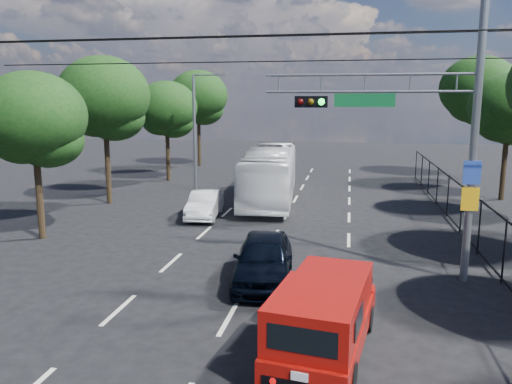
% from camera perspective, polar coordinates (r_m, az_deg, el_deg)
% --- Properties ---
extents(lane_markings, '(6.12, 38.00, 0.01)m').
position_cam_1_polar(lane_markings, '(22.47, 2.89, -3.73)').
color(lane_markings, beige).
rests_on(lane_markings, ground).
extents(signal_mast, '(6.43, 0.39, 9.50)m').
position_cam_1_polar(signal_mast, '(15.78, 19.57, 8.93)').
color(signal_mast, slate).
rests_on(signal_mast, ground).
extents(streetlight_left, '(2.09, 0.22, 7.08)m').
position_cam_1_polar(streetlight_left, '(31.04, -6.76, 7.48)').
color(streetlight_left, slate).
rests_on(streetlight_left, ground).
extents(utility_wires, '(22.00, 5.04, 0.74)m').
position_cam_1_polar(utility_wires, '(16.78, 0.64, 16.38)').
color(utility_wires, black).
rests_on(utility_wires, ground).
extents(fence_right, '(0.06, 34.03, 2.00)m').
position_cam_1_polar(fence_right, '(20.81, 23.43, -2.83)').
color(fence_right, black).
rests_on(fence_right, ground).
extents(tree_right_d, '(4.32, 4.32, 7.02)m').
position_cam_1_polar(tree_right_d, '(30.83, 26.94, 8.12)').
color(tree_right_d, black).
rests_on(tree_right_d, ground).
extents(tree_right_e, '(5.28, 5.28, 8.58)m').
position_cam_1_polar(tree_right_e, '(38.62, 24.06, 10.19)').
color(tree_right_e, black).
rests_on(tree_right_e, ground).
extents(tree_left_b, '(4.08, 4.08, 6.63)m').
position_cam_1_polar(tree_left_b, '(21.38, -23.99, 7.10)').
color(tree_left_b, black).
rests_on(tree_left_b, ground).
extents(tree_left_c, '(4.80, 4.80, 7.80)m').
position_cam_1_polar(tree_left_c, '(27.69, -16.89, 9.78)').
color(tree_left_c, black).
rests_on(tree_left_c, ground).
extents(tree_left_d, '(4.20, 4.20, 6.83)m').
position_cam_1_polar(tree_left_d, '(34.86, -10.14, 8.99)').
color(tree_left_d, black).
rests_on(tree_left_d, ground).
extents(tree_left_e, '(4.92, 4.92, 7.99)m').
position_cam_1_polar(tree_left_e, '(42.50, -6.58, 10.40)').
color(tree_left_e, black).
rests_on(tree_left_e, ground).
extents(red_pickup, '(2.35, 4.86, 1.74)m').
position_cam_1_polar(red_pickup, '(11.22, 7.84, -13.68)').
color(red_pickup, black).
rests_on(red_pickup, ground).
extents(navy_hatchback, '(2.19, 4.49, 1.48)m').
position_cam_1_polar(navy_hatchback, '(15.39, 0.89, -7.57)').
color(navy_hatchback, black).
rests_on(navy_hatchback, ground).
extents(white_bus, '(3.34, 10.80, 2.96)m').
position_cam_1_polar(white_bus, '(27.60, 1.63, 2.06)').
color(white_bus, white).
rests_on(white_bus, ground).
extents(white_van, '(1.72, 3.88, 1.24)m').
position_cam_1_polar(white_van, '(23.88, -5.89, -1.41)').
color(white_van, white).
rests_on(white_van, ground).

